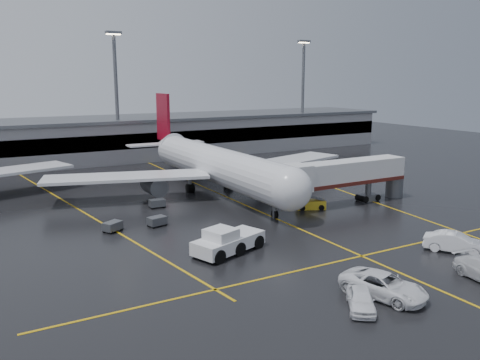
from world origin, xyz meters
TOP-DOWN VIEW (x-y plane):
  - ground at (0.00, 0.00)m, footprint 220.00×220.00m
  - apron_line_centre at (0.00, 0.00)m, footprint 0.25×90.00m
  - apron_line_stop at (0.00, -22.00)m, footprint 60.00×0.25m
  - apron_line_left at (-20.00, 10.00)m, footprint 9.99×69.35m
  - apron_line_right at (18.00, 10.00)m, footprint 7.57×69.64m
  - terminal at (0.00, 47.93)m, footprint 122.00×19.00m
  - light_mast_mid at (-5.00, 42.00)m, footprint 3.00×1.20m
  - light_mast_right at (40.00, 42.00)m, footprint 3.00×1.20m
  - main_airliner at (0.00, 9.70)m, footprint 48.80×45.60m
  - jet_bridge at (11.87, -6.00)m, footprint 19.90×3.40m
  - pushback_tractor at (-10.68, -14.91)m, footprint 8.12×5.38m
  - belt_loader at (6.45, -5.63)m, footprint 4.02×2.96m
  - service_van_a at (-4.81, -29.50)m, footprint 4.89×7.32m
  - service_van_c at (8.66, -25.59)m, footprint 4.93×6.00m
  - service_van_d at (-7.77, -30.20)m, footprint 4.17×4.76m
  - baggage_cart_a at (-13.54, -3.22)m, footprint 2.25×1.73m
  - baggage_cart_b at (-18.50, -2.76)m, footprint 2.38×2.15m
  - baggage_cart_c at (-10.68, 4.61)m, footprint 2.05×1.38m

SIDE VIEW (x-z plane):
  - ground at x=0.00m, z-range 0.00..0.00m
  - apron_line_centre at x=0.00m, z-range 0.00..0.02m
  - apron_line_stop at x=0.00m, z-range 0.00..0.02m
  - apron_line_left at x=-20.00m, z-range 0.00..0.02m
  - apron_line_right at x=18.00m, z-range 0.00..0.02m
  - belt_loader at x=6.45m, z-range -0.60..1.76m
  - baggage_cart_a at x=-13.54m, z-range 0.07..1.19m
  - baggage_cart_b at x=-18.50m, z-range 0.07..1.19m
  - baggage_cart_c at x=-10.68m, z-range 0.07..1.19m
  - service_van_d at x=-7.77m, z-range 0.00..1.55m
  - service_van_a at x=-4.81m, z-range 0.00..1.86m
  - service_van_c at x=8.66m, z-range 0.00..1.93m
  - pushback_tractor at x=-10.68m, z-range -0.27..2.42m
  - jet_bridge at x=11.87m, z-range 0.91..6.96m
  - main_airliner at x=0.00m, z-range -2.84..11.26m
  - terminal at x=0.00m, z-range 0.02..8.62m
  - light_mast_mid at x=-5.00m, z-range 1.75..27.20m
  - light_mast_right at x=40.00m, z-range 1.75..27.20m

